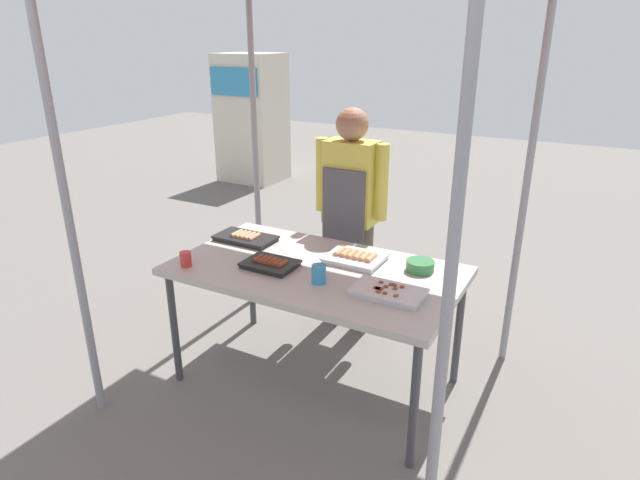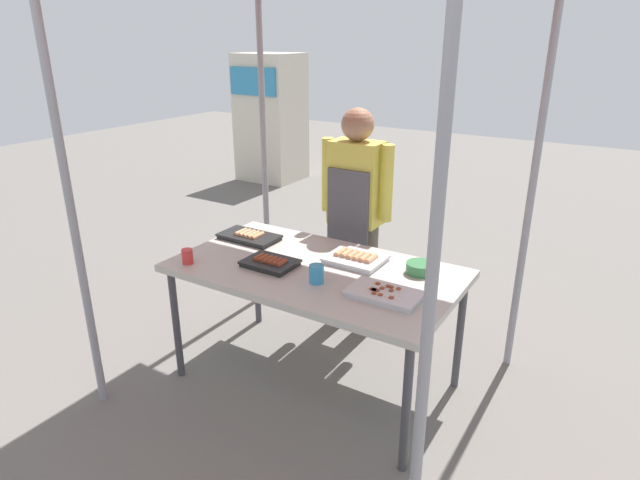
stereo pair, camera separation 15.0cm
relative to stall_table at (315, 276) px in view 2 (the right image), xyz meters
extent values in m
plane|color=#66605B|center=(0.00, 0.00, -0.70)|extent=(18.00, 18.00, 0.00)
cube|color=#B7B2A8|center=(0.00, 0.00, 0.03)|extent=(1.60, 0.90, 0.04)
cylinder|color=#3F3F44|center=(-0.74, -0.39, -0.34)|extent=(0.04, 0.04, 0.71)
cylinder|color=#3F3F44|center=(0.74, -0.39, -0.34)|extent=(0.04, 0.04, 0.71)
cylinder|color=#3F3F44|center=(-0.74, 0.39, -0.34)|extent=(0.04, 0.04, 0.71)
cylinder|color=#3F3F44|center=(0.74, 0.39, -0.34)|extent=(0.04, 0.04, 0.71)
cylinder|color=gray|center=(-0.95, -0.80, 0.46)|extent=(0.04, 0.04, 2.32)
cylinder|color=gray|center=(0.95, -0.80, 0.46)|extent=(0.04, 0.04, 2.32)
cylinder|color=gray|center=(-0.95, 0.80, 0.46)|extent=(0.04, 0.04, 2.32)
cylinder|color=gray|center=(0.95, 0.80, 0.46)|extent=(0.04, 0.04, 2.32)
cube|color=black|center=(-0.23, -0.11, 0.06)|extent=(0.28, 0.21, 0.02)
cube|color=black|center=(-0.23, -0.11, 0.08)|extent=(0.29, 0.22, 0.01)
cylinder|color=brown|center=(-0.31, -0.11, 0.09)|extent=(0.03, 0.08, 0.03)
cylinder|color=brown|center=(-0.28, -0.11, 0.09)|extent=(0.03, 0.08, 0.03)
cylinder|color=brown|center=(-0.25, -0.11, 0.09)|extent=(0.03, 0.08, 0.03)
cylinder|color=brown|center=(-0.21, -0.11, 0.09)|extent=(0.03, 0.08, 0.03)
cylinder|color=brown|center=(-0.18, -0.11, 0.09)|extent=(0.03, 0.08, 0.03)
cylinder|color=brown|center=(-0.15, -0.11, 0.09)|extent=(0.03, 0.08, 0.03)
cube|color=silver|center=(0.48, -0.12, 0.06)|extent=(0.35, 0.20, 0.02)
cube|color=silver|center=(0.48, -0.12, 0.08)|extent=(0.36, 0.22, 0.01)
cylinder|color=tan|center=(0.48, -0.18, 0.08)|extent=(0.20, 0.01, 0.01)
cube|color=brown|center=(0.49, -0.18, 0.08)|extent=(0.02, 0.02, 0.02)
cube|color=brown|center=(0.54, -0.18, 0.08)|extent=(0.02, 0.02, 0.02)
cube|color=brown|center=(0.45, -0.18, 0.08)|extent=(0.02, 0.02, 0.02)
cylinder|color=tan|center=(0.48, -0.14, 0.08)|extent=(0.20, 0.01, 0.01)
cube|color=brown|center=(0.45, -0.14, 0.08)|extent=(0.02, 0.02, 0.02)
cube|color=brown|center=(0.43, -0.14, 0.08)|extent=(0.02, 0.02, 0.02)
cube|color=brown|center=(0.42, -0.14, 0.08)|extent=(0.02, 0.02, 0.02)
cube|color=brown|center=(0.44, -0.14, 0.08)|extent=(0.02, 0.02, 0.02)
cylinder|color=tan|center=(0.48, -0.11, 0.08)|extent=(0.20, 0.01, 0.01)
cube|color=brown|center=(0.46, -0.11, 0.08)|extent=(0.02, 0.02, 0.02)
cube|color=brown|center=(0.51, -0.11, 0.08)|extent=(0.02, 0.02, 0.02)
cylinder|color=tan|center=(0.48, -0.07, 0.08)|extent=(0.20, 0.01, 0.01)
cube|color=brown|center=(0.42, -0.07, 0.08)|extent=(0.02, 0.02, 0.02)
cube|color=brown|center=(0.50, -0.07, 0.08)|extent=(0.02, 0.02, 0.02)
cube|color=brown|center=(0.54, -0.07, 0.08)|extent=(0.02, 0.02, 0.02)
cube|color=brown|center=(0.48, -0.07, 0.08)|extent=(0.02, 0.02, 0.02)
cube|color=silver|center=(0.15, 0.19, 0.06)|extent=(0.31, 0.25, 0.02)
cube|color=silver|center=(0.15, 0.19, 0.08)|extent=(0.32, 0.26, 0.01)
cylinder|color=tan|center=(0.05, 0.19, 0.09)|extent=(0.04, 0.11, 0.04)
cylinder|color=tan|center=(0.09, 0.19, 0.09)|extent=(0.04, 0.11, 0.04)
cylinder|color=tan|center=(0.13, 0.19, 0.09)|extent=(0.04, 0.11, 0.04)
cylinder|color=tan|center=(0.17, 0.19, 0.09)|extent=(0.04, 0.11, 0.04)
cylinder|color=tan|center=(0.21, 0.19, 0.09)|extent=(0.04, 0.11, 0.04)
cylinder|color=tan|center=(0.25, 0.19, 0.09)|extent=(0.04, 0.11, 0.04)
cube|color=black|center=(-0.60, 0.16, 0.06)|extent=(0.37, 0.20, 0.02)
cube|color=black|center=(-0.60, 0.16, 0.08)|extent=(0.38, 0.21, 0.01)
cylinder|color=tan|center=(-0.67, 0.16, 0.09)|extent=(0.03, 0.11, 0.03)
cylinder|color=tan|center=(-0.63, 0.16, 0.09)|extent=(0.03, 0.11, 0.03)
cylinder|color=tan|center=(-0.60, 0.16, 0.09)|extent=(0.03, 0.11, 0.03)
cylinder|color=tan|center=(-0.56, 0.16, 0.09)|extent=(0.03, 0.11, 0.03)
cylinder|color=tan|center=(-0.53, 0.16, 0.09)|extent=(0.03, 0.11, 0.03)
cylinder|color=#33723F|center=(0.53, 0.24, 0.08)|extent=(0.16, 0.16, 0.06)
cylinder|color=#338CBF|center=(0.11, -0.16, 0.10)|extent=(0.08, 0.08, 0.10)
cylinder|color=red|center=(-0.65, -0.33, 0.10)|extent=(0.06, 0.06, 0.09)
cylinder|color=#595147|center=(-0.24, 0.71, -0.31)|extent=(0.12, 0.12, 0.78)
cylinder|color=#595147|center=(-0.02, 0.71, -0.31)|extent=(0.12, 0.12, 0.78)
cube|color=#D8CC4C|center=(-0.13, 0.71, 0.36)|extent=(0.34, 0.20, 0.55)
cube|color=#4C4C51|center=(-0.13, 0.60, 0.22)|extent=(0.30, 0.02, 0.50)
cylinder|color=#D8CC4C|center=(-0.35, 0.71, 0.39)|extent=(0.08, 0.08, 0.50)
cylinder|color=#D8CC4C|center=(0.09, 0.71, 0.39)|extent=(0.08, 0.08, 0.50)
sphere|color=#9E7256|center=(-0.13, 0.71, 0.75)|extent=(0.21, 0.21, 0.21)
cube|color=beige|center=(-3.17, 3.86, 0.18)|extent=(0.82, 0.72, 1.75)
cube|color=#338CBF|center=(-3.17, 3.48, 0.70)|extent=(0.74, 0.03, 0.36)
camera|label=1|loc=(1.34, -2.40, 1.27)|focal=30.07mm
camera|label=2|loc=(1.47, -2.33, 1.27)|focal=30.07mm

